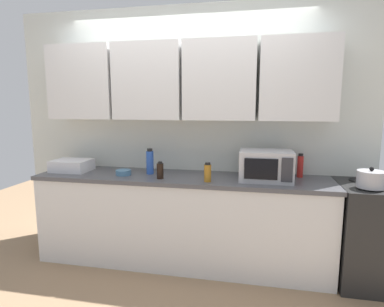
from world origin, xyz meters
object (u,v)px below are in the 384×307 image
Objects in this scene: kettle at (371,179)px; microwave at (266,165)px; stove_range at (381,235)px; bottle_blue_cleaner at (150,162)px; bottle_amber_vinegar at (208,173)px; bottle_soy_dark at (160,171)px; bowl_ceramic_small at (123,172)px; dish_rack at (72,165)px; bottle_red_sauce at (300,166)px.

microwave is (-0.85, 0.15, 0.06)m from kettle.
stove_range is at bearing -0.40° from microwave.
bottle_blue_cleaner is at bearing 174.52° from kettle.
bottle_amber_vinegar is at bearing -173.98° from stove_range.
bottle_blue_cleaner is 1.59× the size of bottle_soy_dark.
microwave is 2.71× the size of bottle_amber_vinegar.
stove_range is at bearing -1.36° from bottle_blue_cleaner.
kettle is at bearing -2.24° from bowl_ceramic_small.
bottle_soy_dark is (0.16, -0.18, -0.05)m from bottle_blue_cleaner.
kettle is 1.24× the size of bottle_amber_vinegar.
kettle is at bearing -3.21° from dish_rack.
bottle_amber_vinegar reaches higher than bottle_soy_dark.
dish_rack is at bearing 171.70° from bottle_soy_dark.
bottle_red_sauce is at bearing 5.71° from bottle_blue_cleaner.
microwave is (-1.02, 0.01, 0.59)m from stove_range.
bottle_amber_vinegar is at bearing -7.21° from bowl_ceramic_small.
bottle_blue_cleaner reaches higher than kettle.
bottle_red_sauce is (0.85, 0.36, 0.03)m from bottle_amber_vinegar.
kettle is 0.95× the size of bottle_red_sauce.
bottle_blue_cleaner reaches higher than bottle_amber_vinegar.
bottle_amber_vinegar is (-1.37, -0.02, 0.00)m from kettle.
microwave is at bearing 18.04° from bottle_amber_vinegar.
bottle_red_sauce reaches higher than bottle_amber_vinegar.
kettle is 0.86m from microwave.
bottle_amber_vinegar is 0.66m from bottle_blue_cleaner.
bowl_ceramic_small is at bearing -178.76° from stove_range.
kettle reaches higher than bottle_amber_vinegar.
bottle_red_sauce reaches higher than dish_rack.
bottle_blue_cleaner is 0.28m from bowl_ceramic_small.
microwave reaches higher than stove_range.
bottle_blue_cleaner is at bearing 22.93° from bowl_ceramic_small.
bottle_red_sauce is (1.48, 0.15, -0.01)m from bottle_blue_cleaner.
dish_rack is at bearing 179.63° from microwave.
bowl_ceramic_small is (-2.41, -0.05, 0.47)m from stove_range.
bottle_amber_vinegar is (1.48, -0.18, 0.02)m from dish_rack.
microwave is at bearing 179.60° from stove_range.
stove_range is 5.15× the size of bottle_amber_vinegar.
microwave is 1.85× the size of bottle_blue_cleaner.
bottle_blue_cleaner is (-1.99, 0.19, 0.04)m from kettle.
dish_rack is at bearing 176.79° from kettle.
bowl_ceramic_small is at bearing -171.69° from bottle_red_sauce.
microwave reaches higher than bottle_blue_cleaner.
dish_rack is 2.15× the size of bottle_amber_vinegar.
bottle_blue_cleaner is (-1.14, 0.04, -0.02)m from microwave.
dish_rack is at bearing 179.62° from stove_range.
bottle_amber_vinegar is 0.93m from bottle_red_sauce.
microwave is 0.99m from bottle_soy_dark.
bottle_blue_cleaner is at bearing 2.10° from dish_rack.
microwave is at bearing -2.22° from bottle_blue_cleaner.
bottle_soy_dark is (1.02, -0.15, 0.02)m from dish_rack.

